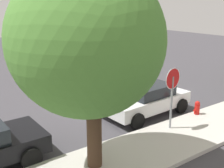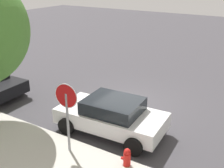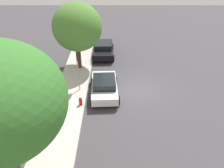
{
  "view_description": "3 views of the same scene",
  "coord_description": "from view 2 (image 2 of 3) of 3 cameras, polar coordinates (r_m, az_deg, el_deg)",
  "views": [
    {
      "loc": [
        7.29,
        11.02,
        4.68
      ],
      "look_at": [
        0.06,
        0.83,
        1.04
      ],
      "focal_mm": 45.0,
      "sensor_mm": 36.0,
      "label": 1
    },
    {
      "loc": [
        -5.27,
        10.17,
        5.49
      ],
      "look_at": [
        0.59,
        0.67,
        1.04
      ],
      "focal_mm": 45.0,
      "sensor_mm": 36.0,
      "label": 2
    },
    {
      "loc": [
        -13.88,
        1.96,
        9.07
      ],
      "look_at": [
        -0.71,
        1.97,
        0.98
      ],
      "focal_mm": 35.0,
      "sensor_mm": 36.0,
      "label": 3
    }
  ],
  "objects": [
    {
      "name": "parked_car_white",
      "position": [
        10.19,
        -0.11,
        -6.35
      ],
      "size": [
        4.0,
        2.19,
        1.32
      ],
      "color": "white",
      "rests_on": "ground_plane"
    },
    {
      "name": "stop_sign",
      "position": [
        8.64,
        -9.16,
        -4.66
      ],
      "size": [
        0.78,
        0.1,
        2.46
      ],
      "color": "gray",
      "rests_on": "ground_plane"
    },
    {
      "name": "sidewalk_curb",
      "position": [
        9.15,
        -11.62,
        -15.12
      ],
      "size": [
        32.0,
        2.39,
        0.14
      ],
      "primitive_type": "cube",
      "color": "beige",
      "rests_on": "ground_plane"
    },
    {
      "name": "fire_hydrant",
      "position": [
        8.59,
        3.05,
        -14.96
      ],
      "size": [
        0.3,
        0.22,
        0.72
      ],
      "color": "red",
      "rests_on": "ground_plane"
    },
    {
      "name": "ground_plane",
      "position": [
        12.7,
        3.84,
        -3.94
      ],
      "size": [
        60.0,
        60.0,
        0.0
      ],
      "primitive_type": "plane",
      "color": "#423F44"
    }
  ]
}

